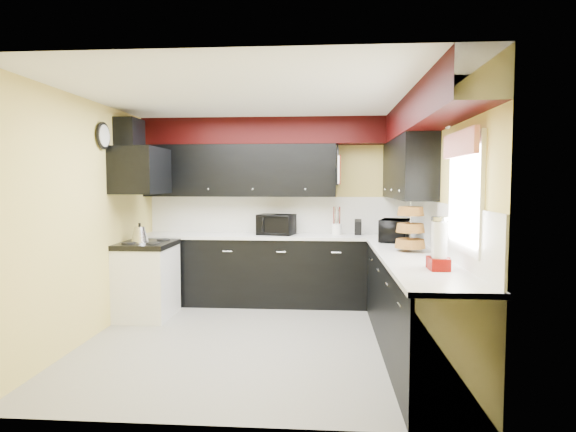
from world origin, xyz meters
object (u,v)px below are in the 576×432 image
at_px(knife_block, 358,227).
at_px(utensil_crock, 337,229).
at_px(microwave, 395,230).
at_px(kettle, 140,234).
at_px(toaster_oven, 276,225).

bearing_deg(knife_block, utensil_crock, -176.75).
distance_m(microwave, kettle, 3.07).
relative_size(knife_block, kettle, 0.96).
xyz_separation_m(utensil_crock, kettle, (-2.40, -0.80, 0.00)).
xyz_separation_m(toaster_oven, kettle, (-1.58, -0.75, -0.06)).
distance_m(toaster_oven, microwave, 1.62).
height_order(utensil_crock, kettle, kettle).
relative_size(microwave, utensil_crock, 3.25).
relative_size(microwave, kettle, 2.29).
relative_size(microwave, knife_block, 2.39).
xyz_separation_m(knife_block, kettle, (-2.68, -0.80, -0.03)).
xyz_separation_m(microwave, knife_block, (-0.39, 0.69, -0.03)).
xyz_separation_m(toaster_oven, utensil_crock, (0.81, 0.05, -0.06)).
bearing_deg(utensil_crock, kettle, -161.47).
height_order(toaster_oven, knife_block, toaster_oven).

